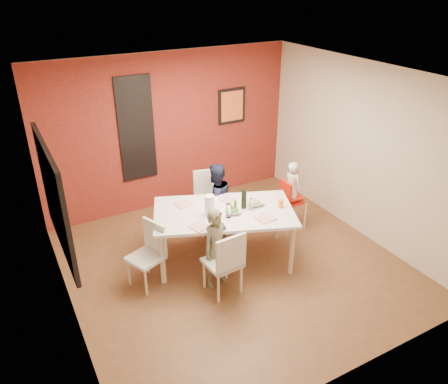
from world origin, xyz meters
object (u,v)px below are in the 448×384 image
paper_towel_roll (209,205)px  toddler (292,182)px  child_near (217,248)px  high_chair (290,200)px  child_far (216,201)px  chair_far (210,197)px  dining_table (224,215)px  chair_near (226,261)px  chair_left (150,250)px  wine_bottle (244,199)px

paper_towel_roll → toddler: bearing=9.4°
child_near → toddler: (1.74, 0.73, 0.26)m
high_chair → child_far: bearing=72.2°
chair_far → child_near: (-0.58, -1.35, 0.01)m
child_far → toddler: child_far is taller
chair_far → toddler: size_ratio=1.52×
dining_table → chair_near: 0.81m
chair_left → child_far: size_ratio=0.72×
child_near → toddler: 1.90m
child_far → paper_towel_roll: child_far is taller
child_far → wine_bottle: bearing=87.9°
chair_far → paper_towel_roll: (-0.45, -0.89, 0.40)m
dining_table → child_near: bearing=-128.2°
dining_table → chair_far: (0.22, 0.90, -0.18)m
toddler → paper_towel_roll: bearing=91.6°
dining_table → child_far: bearing=72.6°
toddler → wine_bottle: size_ratio=2.30×
chair_far → high_chair: (1.14, -0.62, -0.04)m
chair_left → dining_table: bearing=66.9°
chair_left → child_far: bearing=93.5°
high_chair → child_near: 1.87m
chair_far → toddler: bearing=-16.2°
child_far → child_near: bearing=54.3°
chair_near → child_far: 1.46m
chair_near → paper_towel_roll: (0.13, 0.70, 0.44)m
chair_left → child_near: size_ratio=0.78×
child_far → paper_towel_roll: size_ratio=4.25×
chair_near → wine_bottle: wine_bottle is taller
chair_left → wine_bottle: wine_bottle is taller
wine_bottle → high_chair: bearing=17.2°
chair_near → wine_bottle: (0.64, 0.64, 0.43)m
dining_table → child_near: (-0.36, -0.45, -0.17)m
chair_near → wine_bottle: 1.00m
chair_near → chair_far: 1.69m
chair_near → chair_far: chair_far is taller
toddler → paper_towel_roll: size_ratio=2.26×
dining_table → chair_near: bearing=-116.7°
chair_near → child_near: bearing=-93.0°
chair_near → dining_table: bearing=-121.2°
chair_near → high_chair: 1.97m
chair_left → child_near: child_near is taller
chair_left → paper_towel_roll: (0.89, -0.01, 0.46)m
paper_towel_roll → child_far: bearing=56.4°
chair_left → toddler: size_ratio=1.36×
high_chair → wine_bottle: (-1.08, -0.33, 0.44)m
child_near → wine_bottle: (0.64, 0.39, 0.38)m
chair_near → toddler: (1.73, 0.97, 0.31)m
high_chair → paper_towel_roll: bearing=99.6°
chair_far → child_far: bearing=-82.3°
child_far → paper_towel_roll: (-0.43, -0.64, 0.34)m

